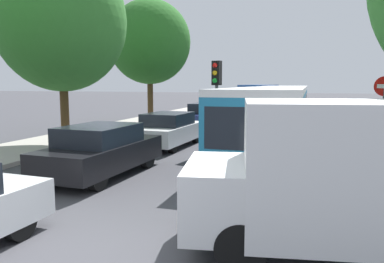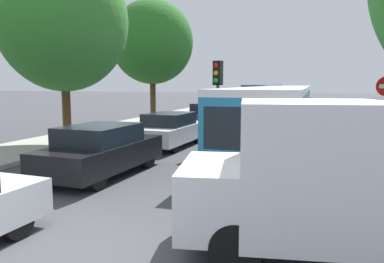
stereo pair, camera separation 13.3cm
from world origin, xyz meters
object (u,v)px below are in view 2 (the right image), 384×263
Objects in this scene: queued_car_tan at (229,110)px; white_van at (364,174)px; city_bus_rear at (264,94)px; queued_car_black at (102,150)px; queued_car_navy at (212,117)px; tree_left_far at (152,42)px; queued_car_red at (244,106)px; articulated_bus at (278,110)px; queued_car_white at (170,130)px; tree_left_mid at (63,21)px; traffic_light at (218,85)px.

white_van is (6.31, -19.53, 0.53)m from queued_car_tan.
queued_car_black is (-0.10, -34.32, -0.68)m from city_bus_rear.
queued_car_navy is 6.15m from tree_left_far.
city_bus_rear is 12.57m from queued_car_red.
city_bus_rear reaches higher than queued_car_navy.
articulated_bus is 3.88× the size of queued_car_red.
queued_car_white is (0.05, 5.12, -0.02)m from queued_car_black.
white_van is (6.06, -13.91, 0.48)m from queued_car_navy.
tree_left_mid is 1.02× the size of tree_left_far.
queued_car_navy is at bearing -127.43° from articulated_bus.
articulated_bus reaches higher than white_van.
queued_car_white is 0.99× the size of queued_car_tan.
traffic_light is at bearing -160.28° from queued_car_navy.
city_bus_rear is at bearing 2.72° from queued_car_white.
tree_left_mid reaches higher than traffic_light.
articulated_bus is 9.51m from queued_car_tan.
tree_left_mid is (-3.91, -18.05, 4.26)m from queued_car_red.
city_bus_rear is 2.71× the size of queued_car_black.
tree_left_mid is at bearing 153.01° from queued_car_navy.
white_van is 1.55× the size of traffic_light.
city_bus_rear reaches higher than queued_car_black.
city_bus_rear is 2.78× the size of queued_car_tan.
traffic_light is at bearing -170.24° from queued_car_red.
city_bus_rear is 2.79× the size of queued_car_white.
traffic_light is (-1.96, -3.25, 1.10)m from articulated_bus.
city_bus_rear is 2.59× the size of queued_car_navy.
tree_left_mid is (-10.17, 6.76, 3.74)m from white_van.
queued_car_tan is (-0.04, 11.37, 0.00)m from queued_car_white.
queued_car_tan is 20.53m from white_van.
tree_left_far is (-3.92, -4.15, 4.34)m from queued_car_tan.
articulated_bus reaches higher than queued_car_black.
tree_left_far is (-8.00, 4.42, 3.66)m from articulated_bus.
tree_left_mid is at bearing -43.66° from white_van.
white_van is 18.86m from tree_left_far.
white_van is at bearing 43.54° from traffic_light.
tree_left_mid reaches higher than white_van.
articulated_bus is 2.11× the size of tree_left_mid.
queued_car_navy is (-3.84, 2.95, -0.64)m from articulated_bus.
traffic_light is at bearing 9.07° from tree_left_mid.
queued_car_tan is at bearing 73.18° from tree_left_mid.
queued_car_black is 0.80× the size of white_van.
articulated_bus is 3.71× the size of queued_car_navy.
traffic_light is at bearing -51.78° from tree_left_far.
queued_car_red is (-0.20, 10.89, -0.03)m from queued_car_navy.
traffic_light is at bearing -166.98° from queued_car_tan.
tree_left_mid reaches higher than queued_car_black.
traffic_light is 0.45× the size of tree_left_far.
queued_car_red is 0.80× the size of white_van.
tree_left_mid reaches higher than queued_car_tan.
white_van is at bearing -112.89° from queued_car_black.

